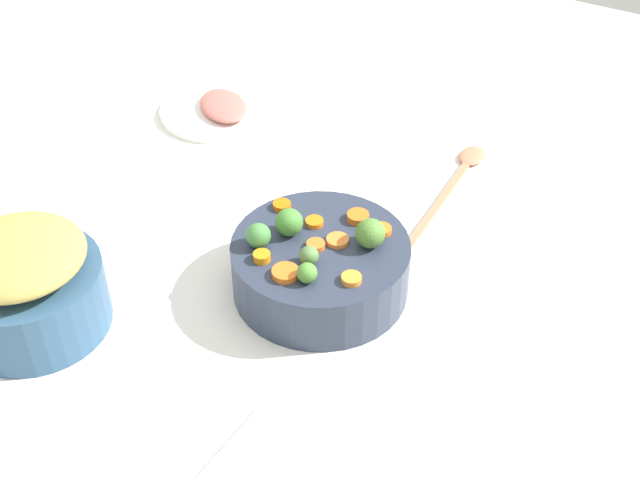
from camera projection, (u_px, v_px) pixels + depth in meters
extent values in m
cube|color=white|center=(324.00, 295.00, 1.28)|extent=(2.40, 2.40, 0.02)
cylinder|color=#2B3447|center=(320.00, 268.00, 1.24)|extent=(0.26, 0.26, 0.09)
cylinder|color=#2E5072|center=(30.00, 297.00, 1.19)|extent=(0.22, 0.22, 0.10)
ellipsoid|color=tan|center=(17.00, 256.00, 1.14)|extent=(0.18, 0.18, 0.05)
cylinder|color=orange|center=(382.00, 230.00, 1.24)|extent=(0.03, 0.03, 0.01)
cylinder|color=orange|center=(314.00, 222.00, 1.25)|extent=(0.03, 0.03, 0.01)
cylinder|color=orange|center=(262.00, 257.00, 1.19)|extent=(0.03, 0.03, 0.01)
cylinder|color=orange|center=(285.00, 273.00, 1.16)|extent=(0.05, 0.05, 0.01)
cylinder|color=orange|center=(358.00, 217.00, 1.26)|extent=(0.05, 0.05, 0.01)
cylinder|color=orange|center=(351.00, 279.00, 1.16)|extent=(0.03, 0.03, 0.01)
cylinder|color=orange|center=(316.00, 245.00, 1.21)|extent=(0.04, 0.04, 0.01)
cylinder|color=orange|center=(338.00, 240.00, 1.22)|extent=(0.05, 0.05, 0.01)
cylinder|color=orange|center=(282.00, 205.00, 1.28)|extent=(0.04, 0.04, 0.01)
sphere|color=#4E8932|center=(307.00, 273.00, 1.15)|extent=(0.03, 0.03, 0.03)
sphere|color=#42843E|center=(258.00, 235.00, 1.21)|extent=(0.04, 0.04, 0.04)
sphere|color=#438533|center=(288.00, 223.00, 1.22)|extent=(0.04, 0.04, 0.04)
sphere|color=#537A41|center=(306.00, 255.00, 1.18)|extent=(0.03, 0.03, 0.03)
sphere|color=#4E7D32|center=(370.00, 233.00, 1.20)|extent=(0.04, 0.04, 0.04)
cube|color=#B67859|center=(439.00, 203.00, 1.43)|extent=(0.28, 0.02, 0.01)
ellipsoid|color=#B67859|center=(472.00, 156.00, 1.54)|extent=(0.07, 0.05, 0.01)
cylinder|color=white|center=(217.00, 111.00, 1.66)|extent=(0.22, 0.22, 0.01)
ellipsoid|color=#CE695F|center=(224.00, 106.00, 1.64)|extent=(0.15, 0.16, 0.02)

